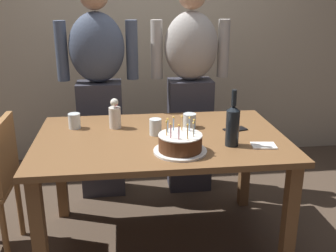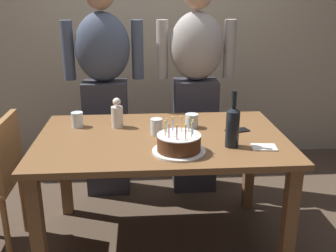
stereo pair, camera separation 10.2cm
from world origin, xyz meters
name	(u,v)px [view 1 (the left image)]	position (x,y,z in m)	size (l,w,h in m)	color
ground_plane	(161,241)	(0.00, 0.00, 0.00)	(10.00, 10.00, 0.00)	#47382B
back_wall	(143,23)	(0.00, 1.55, 1.30)	(5.20, 0.10, 2.60)	tan
dining_table	(161,151)	(0.00, 0.00, 0.64)	(1.50, 0.96, 0.74)	brown
birthday_cake	(180,144)	(0.08, -0.26, 0.79)	(0.29, 0.29, 0.18)	white
water_glass_near	(190,120)	(0.20, 0.15, 0.79)	(0.08, 0.08, 0.09)	silver
water_glass_far	(155,127)	(-0.03, 0.04, 0.79)	(0.07, 0.07, 0.10)	silver
water_glass_side	(74,121)	(-0.53, 0.22, 0.79)	(0.08, 0.08, 0.10)	silver
wine_bottle	(233,124)	(0.39, -0.19, 0.87)	(0.08, 0.08, 0.32)	black
cell_phone	(235,129)	(0.48, 0.06, 0.74)	(0.14, 0.07, 0.01)	black
napkin_stack	(264,146)	(0.56, -0.23, 0.74)	(0.14, 0.10, 0.01)	white
flower_vase	(115,114)	(-0.27, 0.20, 0.83)	(0.08, 0.08, 0.20)	silver
person_man_bearded	(99,88)	(-0.39, 0.76, 0.87)	(0.61, 0.27, 1.66)	#33333D
person_woman_cardigan	(190,86)	(0.31, 0.76, 0.87)	(0.61, 0.27, 1.66)	#33333D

